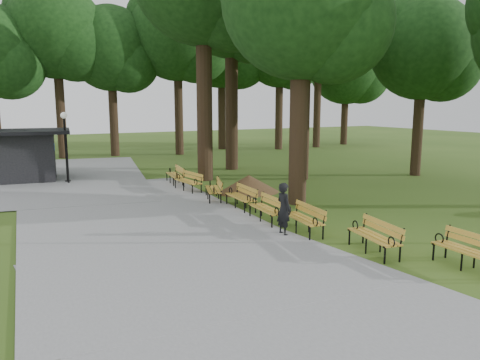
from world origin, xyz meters
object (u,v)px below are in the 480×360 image
lamp_post (65,133)px  bench_0 (469,252)px  bench_5 (213,190)px  lawn_tree_0 (301,0)px  bench_4 (241,197)px  bench_6 (188,182)px  bench_2 (303,219)px  lawn_tree_4 (231,4)px  bench_7 (174,175)px  lawn_tree_5 (423,49)px  lawn_tree_1 (306,24)px  bench_1 (374,237)px  kiosk (21,156)px  bench_3 (266,209)px  person (284,209)px

lamp_post → bench_0: lamp_post is taller
lamp_post → bench_5: (4.71, -7.28, -2.04)m
lamp_post → lawn_tree_0: size_ratio=0.33×
bench_4 → bench_6: size_ratio=1.00×
bench_2 → lawn_tree_4: size_ratio=0.15×
lamp_post → bench_7: bearing=-31.6°
lamp_post → lawn_tree_4: lawn_tree_4 is taller
lawn_tree_0 → lawn_tree_5: bearing=16.8°
bench_6 → lawn_tree_1: bearing=86.6°
bench_1 → bench_4: size_ratio=1.00×
bench_1 → bench_7: (-1.08, 12.52, 0.00)m
lawn_tree_0 → lawn_tree_4: bearing=78.3°
bench_6 → lawn_tree_1: lawn_tree_1 is taller
kiosk → bench_2: (7.12, -14.52, -0.86)m
bench_2 → bench_6: 7.97m
bench_2 → bench_5: bearing=-169.2°
bench_2 → bench_4: size_ratio=1.00×
lamp_post → bench_4: lamp_post is taller
bench_3 → bench_7: (-0.21, 8.46, 0.00)m
bench_0 → lawn_tree_1: size_ratio=0.18×
person → bench_3: size_ratio=0.84×
person → lawn_tree_4: size_ratio=0.13×
bench_6 → bench_4: bearing=-0.3°
lamp_post → lawn_tree_4: bearing=2.5°
kiosk → lawn_tree_0: size_ratio=0.39×
lawn_tree_5 → person: bearing=-153.3°
bench_3 → bench_7: 8.46m
bench_7 → person: bearing=7.0°
lawn_tree_0 → bench_6: bearing=123.0°
lawn_tree_5 → lamp_post: bearing=159.7°
person → bench_7: 10.02m
lamp_post → bench_0: bearing=-68.5°
bench_6 → bench_1: bearing=-0.2°
kiosk → lamp_post: lamp_post is taller
lawn_tree_0 → lawn_tree_4: (2.04, 9.83, 1.84)m
bench_2 → bench_6: same height
bench_5 → lawn_tree_4: bearing=167.2°
bench_0 → lawn_tree_5: size_ratio=0.20×
bench_0 → bench_4: bearing=-165.2°
person → kiosk: size_ratio=0.39×
bench_1 → bench_5: bearing=-163.3°
bench_1 → bench_4: bearing=-163.6°
bench_6 → lawn_tree_4: 11.64m
bench_0 → bench_6: bearing=-167.3°
kiosk → bench_2: 16.19m
bench_1 → bench_2: same height
lamp_post → bench_3: size_ratio=1.84×
bench_5 → bench_4: bearing=26.7°
bench_0 → bench_3: same height
bench_0 → bench_5: 10.27m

